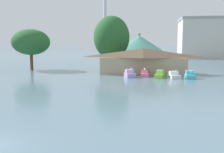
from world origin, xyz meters
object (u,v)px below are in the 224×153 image
shoreline_tree_tall_left (31,42)px  shoreline_tree_mid (112,37)px  pedal_boat_cyan (190,75)px  pedal_boat_lime (160,75)px  pedal_boat_white (174,76)px  green_roof_pavilion (139,49)px  background_building_block (214,38)px  pedal_boat_lavender (130,74)px  pedal_boat_pink (144,74)px  boathouse (143,60)px

shoreline_tree_tall_left → shoreline_tree_mid: 18.36m
shoreline_tree_mid → pedal_boat_cyan: bearing=-40.6°
shoreline_tree_tall_left → pedal_boat_lime: bearing=-20.0°
pedal_boat_white → green_roof_pavilion: 23.74m
pedal_boat_lime → shoreline_tree_tall_left: 30.81m
pedal_boat_white → shoreline_tree_tall_left: (-30.86, 10.66, 5.84)m
shoreline_tree_tall_left → background_building_block: size_ratio=0.32×
pedal_boat_lavender → pedal_boat_pink: (2.58, 1.44, -0.06)m
boathouse → shoreline_tree_mid: 11.11m
pedal_boat_lavender → pedal_boat_pink: 2.95m
shoreline_tree_tall_left → shoreline_tree_mid: size_ratio=0.76×
pedal_boat_lavender → pedal_boat_cyan: size_ratio=1.15×
pedal_boat_lavender → shoreline_tree_tall_left: bearing=-132.7°
pedal_boat_lime → background_building_block: size_ratio=0.11×
boathouse → pedal_boat_lavender: bearing=-111.0°
pedal_boat_cyan → shoreline_tree_mid: 21.39m
boathouse → green_roof_pavilion: (-1.35, 15.92, 2.07)m
pedal_boat_white → boathouse: size_ratio=0.15×
shoreline_tree_mid → background_building_block: bearing=57.8°
pedal_boat_lime → green_roof_pavilion: 22.88m
green_roof_pavilion → pedal_boat_cyan: bearing=-67.0°
pedal_boat_lavender → background_building_block: bearing=136.9°
pedal_boat_lavender → shoreline_tree_mid: (-5.07, 12.77, 6.84)m
shoreline_tree_mid → background_building_block: background_building_block is taller
pedal_boat_cyan → green_roof_pavilion: (-9.42, 22.21, 4.18)m
pedal_boat_lavender → pedal_boat_lime: 5.23m
pedal_boat_lime → background_building_block: background_building_block is taller
pedal_boat_lime → green_roof_pavilion: (-4.32, 22.07, 4.18)m
pedal_boat_lavender → shoreline_tree_mid: 15.34m
pedal_boat_pink → boathouse: boathouse is taller
pedal_boat_cyan → background_building_block: background_building_block is taller
boathouse → pedal_boat_cyan: bearing=-38.0°
shoreline_tree_mid → shoreline_tree_tall_left: bearing=-171.6°
pedal_boat_lavender → shoreline_tree_mid: shoreline_tree_mid is taller
pedal_boat_lime → boathouse: bearing=-140.5°
pedal_boat_lavender → pedal_boat_white: (7.65, -0.57, -0.06)m
pedal_boat_lime → pedal_boat_cyan: size_ratio=1.25×
pedal_boat_pink → shoreline_tree_mid: 15.31m
pedal_boat_cyan → background_building_block: 74.25m
background_building_block → pedal_boat_pink: bearing=-112.6°
pedal_boat_white → boathouse: boathouse is taller
pedal_boat_lavender → shoreline_tree_tall_left: 25.96m
pedal_boat_lime → shoreline_tree_tall_left: size_ratio=0.34×
pedal_boat_lavender → pedal_boat_pink: bearing=99.9°
boathouse → shoreline_tree_mid: size_ratio=1.46×
pedal_boat_pink → shoreline_tree_tall_left: bearing=-110.7°
pedal_boat_white → boathouse: bearing=-156.2°
pedal_boat_lime → background_building_block: bearing=173.6°
pedal_boat_pink → pedal_boat_white: size_ratio=1.13×
shoreline_tree_mid → background_building_block: size_ratio=0.42×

